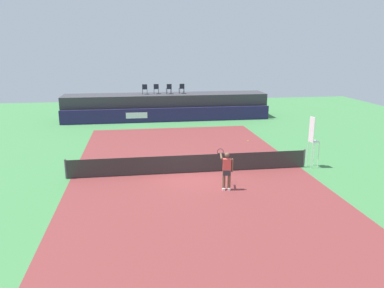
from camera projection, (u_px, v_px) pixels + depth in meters
The scene contains 14 objects.
ground_plane at pixel (183, 156), 22.27m from camera, with size 48.00×48.00×0.00m, color #3D7A42.
court_inner at pixel (190, 173), 19.40m from camera, with size 12.00×22.00×0.00m, color maroon.
sponsor_wall at pixel (168, 115), 32.16m from camera, with size 18.00×0.22×1.20m.
spectator_platform at pixel (166, 106), 33.76m from camera, with size 18.00×2.80×2.20m, color #38383D.
spectator_chair_far_left at pixel (145, 89), 33.09m from camera, with size 0.45×0.45×0.89m.
spectator_chair_left at pixel (156, 88), 33.33m from camera, with size 0.46×0.46×0.89m.
spectator_chair_center at pixel (169, 88), 33.33m from camera, with size 0.47×0.47×0.89m.
spectator_chair_right at pixel (182, 88), 33.57m from camera, with size 0.47×0.47×0.89m.
umpire_chair at pixel (313, 138), 19.93m from camera, with size 0.50×0.50×2.76m.
tennis_net at pixel (190, 164), 19.28m from camera, with size 12.40×0.02×0.95m, color #2D2D2D.
net_post_near at pixel (66, 169), 18.39m from camera, with size 0.10×0.10×1.00m, color #4C4C51.
net_post_far at pixel (304, 158), 20.16m from camera, with size 0.10×0.10×1.00m, color #4C4C51.
tennis_player at pixel (227, 170), 16.88m from camera, with size 0.57×1.20×1.77m.
tennis_ball at pixel (248, 141), 25.76m from camera, with size 0.07×0.07×0.07m, color #D8EA33.
Camera 1 is at (-2.64, -18.20, 6.38)m, focal length 35.01 mm.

